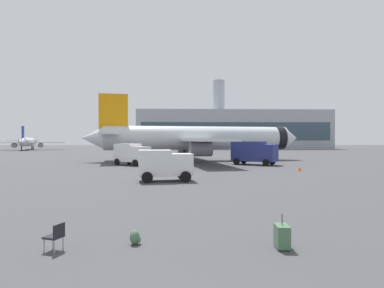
% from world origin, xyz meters
% --- Properties ---
extents(airplane_at_gate, '(35.68, 32.35, 10.50)m').
position_xyz_m(airplane_at_gate, '(2.75, 48.78, 3.66)').
color(airplane_at_gate, silver).
rests_on(airplane_at_gate, ground).
extents(airplane_taxiing, '(23.19, 25.42, 7.60)m').
position_xyz_m(airplane_taxiing, '(-51.42, 107.25, 2.65)').
color(airplane_taxiing, silver).
rests_on(airplane_taxiing, ground).
extents(service_truck, '(5.18, 4.60, 2.90)m').
position_xyz_m(service_truck, '(-6.54, 39.94, 1.61)').
color(service_truck, white).
rests_on(service_truck, ground).
extents(fuel_truck, '(6.31, 5.36, 3.20)m').
position_xyz_m(fuel_truck, '(10.06, 40.37, 1.77)').
color(fuel_truck, navy).
rests_on(fuel_truck, ground).
extents(cargo_van, '(4.63, 2.83, 2.60)m').
position_xyz_m(cargo_van, '(-1.29, 23.10, 1.45)').
color(cargo_van, white).
rests_on(cargo_van, ground).
extents(safety_cone_near, '(0.44, 0.44, 0.62)m').
position_xyz_m(safety_cone_near, '(13.17, 31.49, 0.30)').
color(safety_cone_near, '#F2590C').
rests_on(safety_cone_near, ground).
extents(safety_cone_mid, '(0.44, 0.44, 0.70)m').
position_xyz_m(safety_cone_mid, '(0.78, 58.74, 0.34)').
color(safety_cone_mid, '#F2590C').
rests_on(safety_cone_mid, ground).
extents(rolling_suitcase, '(0.44, 0.66, 1.10)m').
position_xyz_m(rolling_suitcase, '(3.26, 6.26, 0.39)').
color(rolling_suitcase, '#476B4C').
rests_on(rolling_suitcase, ground).
extents(traveller_backpack, '(0.36, 0.40, 0.48)m').
position_xyz_m(traveller_backpack, '(-1.45, 6.81, 0.23)').
color(traveller_backpack, '#476B4C').
rests_on(traveller_backpack, ground).
extents(gate_chair, '(0.62, 0.62, 0.86)m').
position_xyz_m(gate_chair, '(-3.82, 6.23, 0.50)').
color(gate_chair, black).
rests_on(gate_chair, ground).
extents(terminal_building, '(70.32, 22.22, 26.16)m').
position_xyz_m(terminal_building, '(19.53, 120.66, 7.21)').
color(terminal_building, '#9EA3AD').
rests_on(terminal_building, ground).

